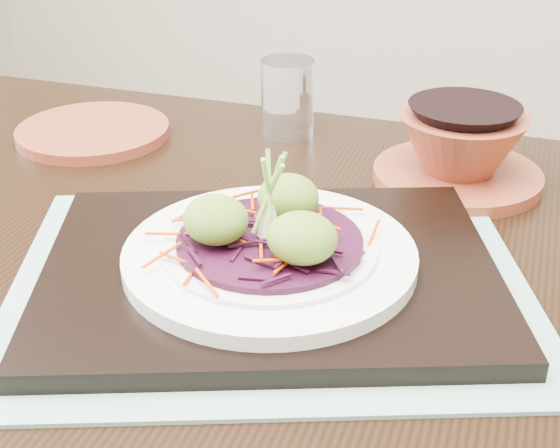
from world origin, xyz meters
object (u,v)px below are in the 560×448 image
at_px(serving_tray, 270,271).
at_px(water_glass, 288,98).
at_px(terracotta_bowl_set, 460,153).
at_px(dining_table, 259,361).
at_px(white_plate, 270,254).
at_px(terracotta_side_plate, 93,132).

height_order(serving_tray, water_glass, water_glass).
bearing_deg(water_glass, terracotta_bowl_set, -14.06).
distance_m(water_glass, terracotta_bowl_set, 0.22).
relative_size(dining_table, water_glass, 13.79).
bearing_deg(serving_tray, white_plate, 0.00).
xyz_separation_m(white_plate, terracotta_bowl_set, (0.09, 0.25, 0.00)).
distance_m(white_plate, terracotta_bowl_set, 0.27).
bearing_deg(water_glass, dining_table, -71.15).
distance_m(dining_table, white_plate, 0.12).
height_order(dining_table, terracotta_side_plate, terracotta_side_plate).
bearing_deg(serving_tray, dining_table, 115.35).
relative_size(dining_table, white_plate, 5.19).
distance_m(dining_table, water_glass, 0.34).
bearing_deg(dining_table, serving_tray, -43.88).
relative_size(dining_table, terracotta_side_plate, 6.87).
distance_m(dining_table, serving_tray, 0.11).
bearing_deg(terracotta_bowl_set, dining_table, -114.98).
height_order(serving_tray, terracotta_side_plate, serving_tray).
height_order(serving_tray, terracotta_bowl_set, terracotta_bowl_set).
xyz_separation_m(water_glass, terracotta_bowl_set, (0.21, -0.05, -0.01)).
bearing_deg(serving_tray, water_glass, 85.01).
xyz_separation_m(dining_table, terracotta_side_plate, (-0.30, 0.19, 0.10)).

